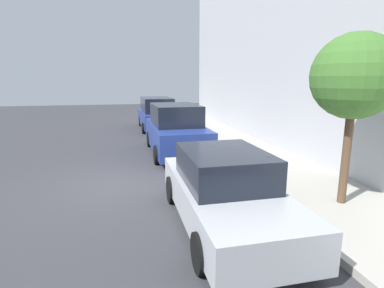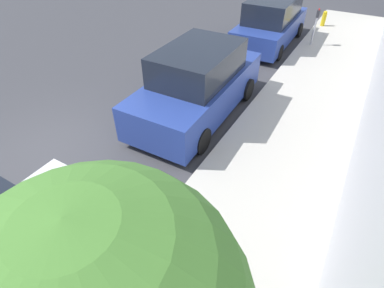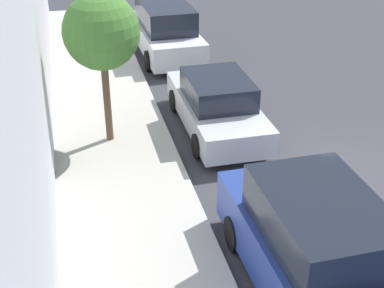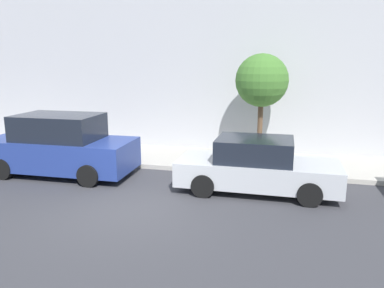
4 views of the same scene
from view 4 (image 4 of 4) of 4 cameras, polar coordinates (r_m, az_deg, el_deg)
The scene contains 5 objects.
ground_plane at distance 9.71m, azimuth -9.87°, elevation -9.73°, with size 60.00×60.00×0.00m, color #38383D.
sidewalk at distance 14.15m, azimuth -1.74°, elevation -2.08°, with size 2.98×32.00×0.15m.
parked_sedan_second at distance 10.77m, azimuth 9.82°, elevation -3.41°, with size 1.92×4.50×1.54m.
parked_suv_third at distance 12.88m, azimuth -19.43°, elevation -0.36°, with size 2.08×4.83×1.98m.
street_tree at distance 13.28m, azimuth 10.58°, elevation 9.43°, with size 1.83×1.83×3.76m.
Camera 4 is at (-8.18, -3.74, 3.65)m, focal length 35.00 mm.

